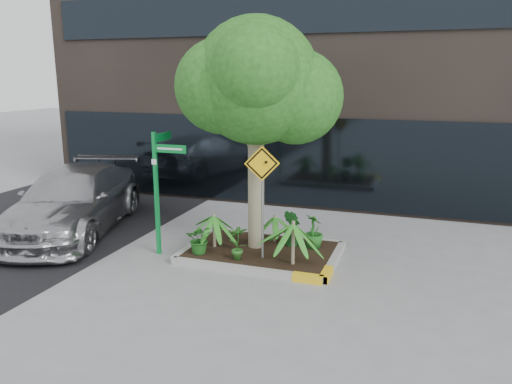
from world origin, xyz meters
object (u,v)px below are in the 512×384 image
(parked_car, at_px, (74,201))
(street_sign_post, at_px, (159,180))
(cattle_sign, at_px, (262,183))
(tree, at_px, (256,81))

(parked_car, xyz_separation_m, street_sign_post, (2.91, -0.74, 0.88))
(street_sign_post, height_order, cattle_sign, street_sign_post)
(street_sign_post, xyz_separation_m, cattle_sign, (2.30, 0.15, 0.06))
(parked_car, distance_m, street_sign_post, 3.12)
(street_sign_post, bearing_deg, tree, 20.45)
(tree, bearing_deg, cattle_sign, -60.94)
(cattle_sign, bearing_deg, street_sign_post, 161.37)
(street_sign_post, bearing_deg, parked_car, 165.17)
(tree, distance_m, cattle_sign, 2.13)
(parked_car, distance_m, cattle_sign, 5.32)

